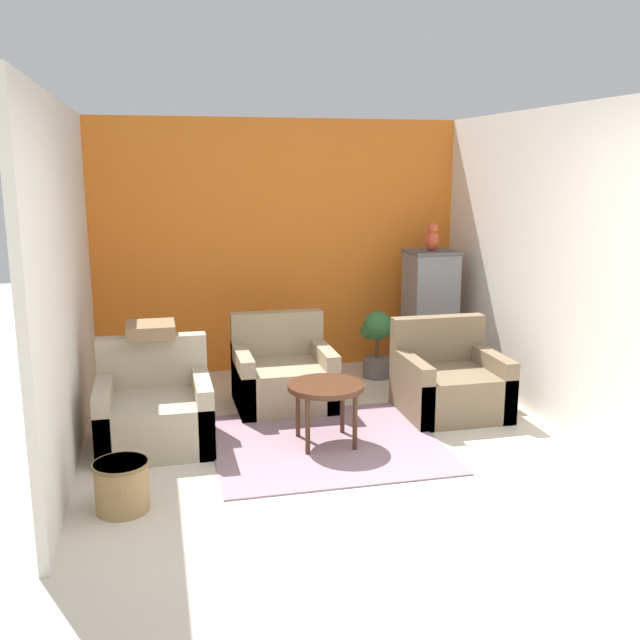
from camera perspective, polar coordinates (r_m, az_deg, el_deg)
ground_plane at (r=4.28m, az=5.74°, el=-16.77°), size 20.00×20.00×0.00m
wall_back_accent at (r=7.29m, az=-3.30°, el=5.89°), size 3.81×0.06×2.53m
wall_left at (r=5.42m, az=-19.74°, el=2.95°), size 0.06×3.58×2.53m
wall_right at (r=6.22m, az=17.12°, el=4.26°), size 0.06×3.58×2.53m
area_rug at (r=5.50m, az=0.46°, el=-9.83°), size 1.71×1.56×0.01m
coffee_table at (r=5.35m, az=0.47°, el=-5.69°), size 0.58×0.58×0.48m
armchair_left at (r=5.55m, az=-13.09°, el=-7.21°), size 0.84×0.78×0.78m
armchair_right at (r=6.19m, az=10.29°, el=-5.01°), size 0.84×0.78×0.78m
armchair_middle at (r=6.29m, az=-2.99°, el=-4.55°), size 0.84×0.78×0.78m
birdcage at (r=7.25m, az=8.75°, el=0.36°), size 0.58×0.58×1.25m
parrot at (r=7.13m, az=8.95°, el=6.53°), size 0.13×0.24×0.28m
potted_plant at (r=7.08m, az=4.58°, el=-1.60°), size 0.32×0.29×0.67m
wicker_basket at (r=4.62m, az=-15.58°, el=-12.56°), size 0.34×0.34×0.31m
throw_pillow at (r=5.66m, az=-13.39°, el=-0.74°), size 0.37×0.37×0.10m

